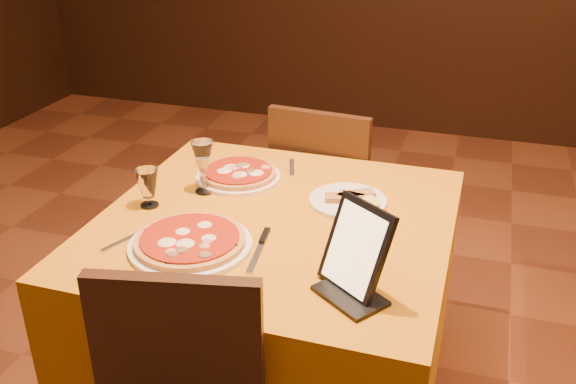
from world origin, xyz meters
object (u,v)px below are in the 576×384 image
(main_table, at_px, (276,314))
(tablet, at_px, (356,248))
(pizza_far, at_px, (238,175))
(pizza_near, at_px, (190,243))
(chair_main_far, at_px, (332,197))
(water_glass, at_px, (148,188))
(wine_glass, at_px, (203,167))

(main_table, distance_m, tablet, 0.66)
(pizza_far, distance_m, tablet, 0.78)
(main_table, relative_size, pizza_near, 3.03)
(chair_main_far, distance_m, tablet, 1.20)
(main_table, distance_m, water_glass, 0.61)
(main_table, relative_size, tablet, 4.51)
(main_table, distance_m, pizza_near, 0.49)
(chair_main_far, height_order, tablet, tablet)
(pizza_far, bearing_deg, water_glass, -124.68)
(chair_main_far, bearing_deg, main_table, 95.20)
(chair_main_far, distance_m, pizza_near, 1.08)
(main_table, height_order, tablet, tablet)
(wine_glass, xyz_separation_m, tablet, (0.62, -0.41, 0.03))
(pizza_far, bearing_deg, chair_main_far, 67.42)
(chair_main_far, xyz_separation_m, tablet, (0.32, -1.08, 0.41))
(main_table, height_order, pizza_far, pizza_far)
(water_glass, bearing_deg, wine_glass, 49.61)
(pizza_far, bearing_deg, main_table, -47.83)
(main_table, height_order, water_glass, water_glass)
(main_table, bearing_deg, water_glass, -174.11)
(water_glass, distance_m, tablet, 0.79)
(wine_glass, relative_size, tablet, 0.78)
(water_glass, xyz_separation_m, tablet, (0.74, -0.26, 0.06))
(main_table, relative_size, pizza_far, 3.61)
(main_table, relative_size, wine_glass, 5.79)
(main_table, bearing_deg, pizza_far, 132.17)
(pizza_far, height_order, tablet, tablet)
(pizza_near, relative_size, pizza_far, 1.19)
(wine_glass, bearing_deg, chair_main_far, 66.45)
(pizza_far, xyz_separation_m, water_glass, (-0.20, -0.29, 0.05))
(chair_main_far, relative_size, tablet, 3.73)
(pizza_far, relative_size, tablet, 1.25)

